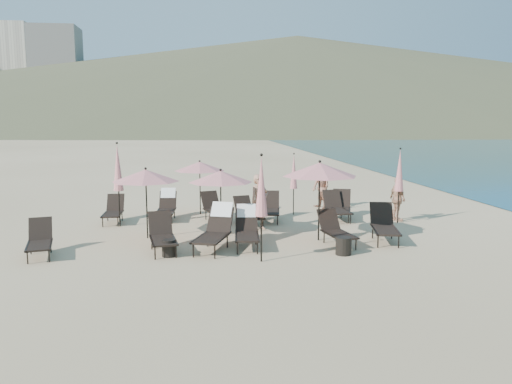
{
  "coord_description": "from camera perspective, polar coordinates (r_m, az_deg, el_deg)",
  "views": [
    {
      "loc": [
        -1.96,
        -13.09,
        3.52
      ],
      "look_at": [
        -0.05,
        3.5,
        1.1
      ],
      "focal_mm": 35.0,
      "sensor_mm": 36.0,
      "label": 1
    }
  ],
  "objects": [
    {
      "name": "lounger_5",
      "position": [
        15.09,
        14.42,
        -3.64
      ],
      "size": [
        1.04,
        1.9,
        1.03
      ],
      "rotation": [
        0.0,
        0.0,
        -0.21
      ],
      "color": "black",
      "rests_on": "ground"
    },
    {
      "name": "lounger_2",
      "position": [
        13.76,
        -4.67,
        -4.17
      ],
      "size": [
        1.28,
        2.02,
        1.19
      ],
      "rotation": [
        0.0,
        0.0,
        -0.34
      ],
      "color": "black",
      "rests_on": "ground"
    },
    {
      "name": "side_table_0",
      "position": [
        13.22,
        -9.9,
        -6.32
      ],
      "size": [
        0.37,
        0.37,
        0.45
      ],
      "primitive_type": "cylinder",
      "color": "black",
      "rests_on": "ground"
    },
    {
      "name": "lounger_3",
      "position": [
        14.03,
        -1.07,
        -4.11
      ],
      "size": [
        0.77,
        1.79,
        1.09
      ],
      "rotation": [
        0.0,
        0.0,
        -0.08
      ],
      "color": "black",
      "rests_on": "ground"
    },
    {
      "name": "umbrella_open_3",
      "position": [
        18.7,
        -6.45,
        2.93
      ],
      "size": [
        1.9,
        1.9,
        2.04
      ],
      "color": "black",
      "rests_on": "ground"
    },
    {
      "name": "lounger_7",
      "position": [
        18.06,
        -10.17,
        -1.52
      ],
      "size": [
        0.7,
        1.71,
        1.05
      ],
      "rotation": [
        0.0,
        0.0,
        -0.05
      ],
      "color": "black",
      "rests_on": "ground"
    },
    {
      "name": "lounger_11",
      "position": [
        18.13,
        9.71,
        -1.59
      ],
      "size": [
        1.13,
        1.83,
        0.99
      ],
      "rotation": [
        0.0,
        0.0,
        -0.3
      ],
      "color": "black",
      "rests_on": "ground"
    },
    {
      "name": "lounger_0",
      "position": [
        14.22,
        -23.49,
        -5.04
      ],
      "size": [
        0.94,
        1.67,
        0.9
      ],
      "rotation": [
        0.0,
        0.0,
        0.23
      ],
      "color": "black",
      "rests_on": "ground"
    },
    {
      "name": "umbrella_closed_0",
      "position": [
        12.24,
        0.62,
        0.58
      ],
      "size": [
        0.32,
        0.32,
        2.72
      ],
      "color": "black",
      "rests_on": "ground"
    },
    {
      "name": "umbrella_open_0",
      "position": [
        15.09,
        -12.49,
        1.84
      ],
      "size": [
        1.99,
        1.99,
        2.14
      ],
      "color": "black",
      "rests_on": "ground"
    },
    {
      "name": "side_table_1",
      "position": [
        13.39,
        9.97,
        -6.09
      ],
      "size": [
        0.42,
        0.42,
        0.47
      ],
      "primitive_type": "cylinder",
      "color": "black",
      "rests_on": "ground"
    },
    {
      "name": "lounger_4",
      "position": [
        14.4,
        9.11,
        -4.26
      ],
      "size": [
        0.87,
        1.67,
        0.92
      ],
      "rotation": [
        0.0,
        0.0,
        0.17
      ],
      "color": "black",
      "rests_on": "ground"
    },
    {
      "name": "hotel_skyline",
      "position": [
        299.43,
        -24.89,
        11.46
      ],
      "size": [
        109.0,
        82.0,
        55.0
      ],
      "color": "beige",
      "rests_on": "ground"
    },
    {
      "name": "umbrella_open_2",
      "position": [
        14.56,
        7.29,
        2.56
      ],
      "size": [
        2.2,
        2.2,
        2.37
      ],
      "color": "black",
      "rests_on": "ground"
    },
    {
      "name": "umbrella_closed_2",
      "position": [
        16.98,
        -15.52,
        2.66
      ],
      "size": [
        0.33,
        0.33,
        2.81
      ],
      "color": "black",
      "rests_on": "ground"
    },
    {
      "name": "lounger_6",
      "position": [
        17.93,
        -15.97,
        -2.02
      ],
      "size": [
        0.62,
        1.58,
        0.91
      ],
      "rotation": [
        0.0,
        0.0,
        0.01
      ],
      "color": "black",
      "rests_on": "ground"
    },
    {
      "name": "lounger_8",
      "position": [
        17.66,
        -4.71,
        -1.81
      ],
      "size": [
        1.1,
        1.77,
        0.96
      ],
      "rotation": [
        0.0,
        0.0,
        0.3
      ],
      "color": "black",
      "rests_on": "ground"
    },
    {
      "name": "beachgoer_b",
      "position": [
        20.08,
        7.42,
        0.46
      ],
      "size": [
        0.87,
        0.97,
        1.65
      ],
      "primitive_type": "imported",
      "rotation": [
        0.0,
        0.0,
        -1.19
      ],
      "color": "#96634D",
      "rests_on": "ground"
    },
    {
      "name": "lounger_1",
      "position": [
        13.73,
        -10.67,
        -4.8
      ],
      "size": [
        0.92,
        1.78,
        0.98
      ],
      "rotation": [
        0.0,
        0.0,
        0.17
      ],
      "color": "black",
      "rests_on": "ground"
    },
    {
      "name": "lounger_10",
      "position": [
        17.57,
        1.63,
        -1.81
      ],
      "size": [
        0.9,
        1.76,
        0.97
      ],
      "rotation": [
        0.0,
        0.0,
        -0.16
      ],
      "color": "black",
      "rests_on": "ground"
    },
    {
      "name": "ground",
      "position": [
        13.7,
        1.91,
        -6.65
      ],
      "size": [
        800.0,
        800.0,
        0.0
      ],
      "primitive_type": "plane",
      "color": "#D6BA8C",
      "rests_on": "ground"
    },
    {
      "name": "beachgoer_a",
      "position": [
        16.05,
        0.38,
        -1.16
      ],
      "size": [
        0.78,
        0.69,
        1.8
      ],
      "primitive_type": "imported",
      "rotation": [
        0.0,
        0.0,
        0.5
      ],
      "color": "#AE7A5E",
      "rests_on": "ground"
    },
    {
      "name": "umbrella_open_1",
      "position": [
        14.93,
        -4.07,
        1.76
      ],
      "size": [
        1.93,
        1.93,
        2.08
      ],
      "color": "black",
      "rests_on": "ground"
    },
    {
      "name": "beachgoer_c",
      "position": [
        18.11,
        15.88,
        -0.76
      ],
      "size": [
        0.49,
        0.96,
        1.57
      ],
      "primitive_type": "imported",
      "rotation": [
        0.0,
        0.0,
        1.69
      ],
      "color": "tan",
      "rests_on": "ground"
    },
    {
      "name": "lounger_12",
      "position": [
        17.91,
        9.16,
        -1.7
      ],
      "size": [
        0.69,
        1.72,
        0.98
      ],
      "rotation": [
        0.0,
        0.0,
        0.02
      ],
      "color": "black",
      "rests_on": "ground"
    },
    {
      "name": "umbrella_closed_1",
      "position": [
        17.63,
        16.09,
        2.35
      ],
      "size": [
        0.3,
        0.3,
        2.6
      ],
      "color": "black",
      "rests_on": "ground"
    },
    {
      "name": "volcanic_headland",
      "position": [
        324.93,
        6.66,
        12.26
      ],
      "size": [
        690.0,
        690.0,
        55.0
      ],
      "color": "brown",
      "rests_on": "ground"
    },
    {
      "name": "lounger_9",
      "position": [
        16.81,
        -0.93,
        -2.36
      ],
      "size": [
        0.98,
        1.69,
        0.91
      ],
      "rotation": [
        0.0,
        0.0,
        0.25
      ],
      "color": "black",
      "rests_on": "ground"
    },
    {
      "name": "umbrella_closed_3",
      "position": [
        18.5,
        4.34,
        2.31
      ],
      "size": [
        0.27,
        0.27,
        2.32
      ],
      "color": "black",
      "rests_on": "ground"
    }
  ]
}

